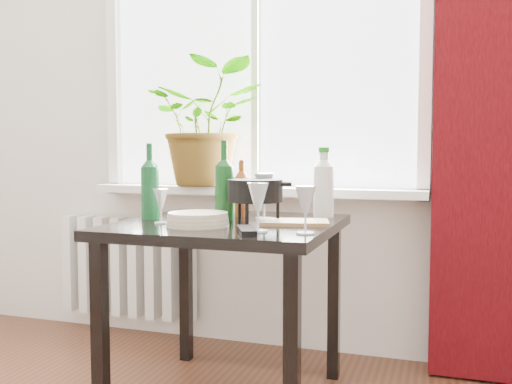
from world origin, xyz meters
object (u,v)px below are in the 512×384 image
(cleaning_bottle, at_px, (324,181))
(potted_plant, at_px, (207,124))
(bottle_amber, at_px, (242,188))
(wineglass_back_left, at_px, (235,194))
(radiator, at_px, (128,267))
(wineglass_back_center, at_px, (264,195))
(table, at_px, (228,244))
(wineglass_far_right, at_px, (306,209))
(wineglass_front_right, at_px, (258,207))
(tv_remote, at_px, (247,230))
(fondue_pot, at_px, (255,201))
(plate_stack, at_px, (198,219))
(wineglass_front_left, at_px, (161,206))
(wine_bottle_left, at_px, (150,181))
(wine_bottle_right, at_px, (224,180))
(cutting_board, at_px, (294,222))

(cleaning_bottle, bearing_deg, potted_plant, 155.66)
(bottle_amber, distance_m, wineglass_back_left, 0.17)
(radiator, bearing_deg, potted_plant, -2.84)
(wineglass_back_center, xyz_separation_m, wineglass_back_left, (-0.21, 0.20, -0.01))
(potted_plant, distance_m, bottle_amber, 0.61)
(radiator, distance_m, table, 1.09)
(wineglass_far_right, relative_size, wineglass_back_center, 0.86)
(table, bearing_deg, wineglass_front_right, -49.27)
(tv_remote, bearing_deg, fondue_pot, 77.42)
(plate_stack, bearing_deg, bottle_amber, 83.03)
(radiator, height_order, wineglass_far_right, wineglass_far_right)
(wineglass_back_center, distance_m, plate_stack, 0.35)
(wineglass_far_right, height_order, plate_stack, wineglass_far_right)
(wineglass_front_left, relative_size, plate_stack, 0.59)
(cleaning_bottle, relative_size, tv_remote, 1.74)
(cleaning_bottle, bearing_deg, wineglass_front_left, -141.58)
(table, relative_size, wine_bottle_left, 2.64)
(wineglass_back_center, bearing_deg, wineglass_front_left, -141.15)
(wineglass_front_left, height_order, plate_stack, wineglass_front_left)
(wineglass_back_left, height_order, wineglass_front_left, wineglass_back_left)
(wineglass_front_right, bearing_deg, wine_bottle_left, 157.30)
(table, xyz_separation_m, wine_bottle_left, (-0.35, -0.01, 0.25))
(bottle_amber, distance_m, wineglass_front_left, 0.40)
(bottle_amber, xyz_separation_m, tv_remote, (0.19, -0.48, -0.12))
(potted_plant, distance_m, wine_bottle_left, 0.67)
(wine_bottle_right, xyz_separation_m, wineglass_back_left, (-0.06, 0.28, -0.08))
(wineglass_back_center, distance_m, wineglass_front_left, 0.43)
(cutting_board, bearing_deg, tv_remote, -107.33)
(radiator, bearing_deg, wine_bottle_right, -35.44)
(plate_stack, bearing_deg, wineglass_back_center, 60.32)
(wineglass_back_center, height_order, cutting_board, wineglass_back_center)
(wine_bottle_left, bearing_deg, table, 1.21)
(plate_stack, bearing_deg, cutting_board, 28.22)
(wineglass_back_left, bearing_deg, cutting_board, -41.35)
(bottle_amber, distance_m, plate_stack, 0.38)
(wine_bottle_left, relative_size, wineglass_front_left, 2.30)
(wine_bottle_right, xyz_separation_m, plate_stack, (-0.02, -0.22, -0.14))
(cleaning_bottle, height_order, wineglass_front_right, cleaning_bottle)
(radiator, relative_size, potted_plant, 1.25)
(wineglass_front_left, relative_size, cutting_board, 0.52)
(table, xyz_separation_m, cleaning_bottle, (0.33, 0.30, 0.25))
(wineglass_back_center, xyz_separation_m, tv_remote, (0.07, -0.41, -0.09))
(wine_bottle_left, height_order, fondue_pot, wine_bottle_left)
(wine_bottle_right, distance_m, plate_stack, 0.26)
(wine_bottle_left, height_order, wineglass_back_center, wine_bottle_left)
(potted_plant, height_order, wineglass_front_left, potted_plant)
(potted_plant, relative_size, wineglass_back_left, 3.67)
(potted_plant, height_order, wine_bottle_left, potted_plant)
(table, distance_m, wineglass_back_center, 0.26)
(wineglass_far_right, xyz_separation_m, tv_remote, (-0.20, -0.04, -0.08))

